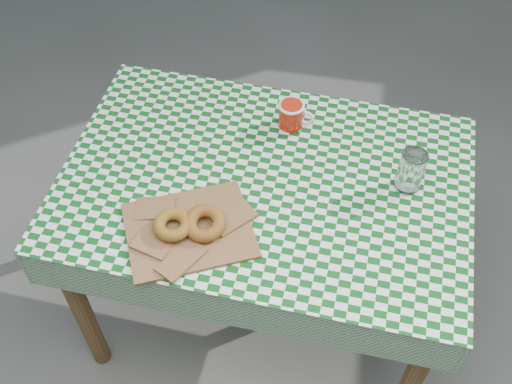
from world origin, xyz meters
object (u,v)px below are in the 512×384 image
(paper_bag, at_px, (189,230))
(drinking_glass, at_px, (411,171))
(coffee_mug, at_px, (291,115))
(table, at_px, (264,253))

(paper_bag, relative_size, drinking_glass, 2.53)
(coffee_mug, xyz_separation_m, drinking_glass, (0.37, -0.19, 0.02))
(table, xyz_separation_m, coffee_mug, (0.04, 0.24, 0.42))
(table, distance_m, coffee_mug, 0.49)
(table, height_order, coffee_mug, coffee_mug)
(table, bearing_deg, paper_bag, -125.43)
(table, relative_size, coffee_mug, 7.71)
(paper_bag, xyz_separation_m, coffee_mug, (0.21, 0.46, 0.03))
(paper_bag, height_order, drinking_glass, drinking_glass)
(coffee_mug, bearing_deg, table, -94.01)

